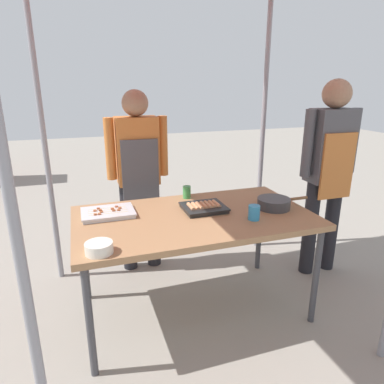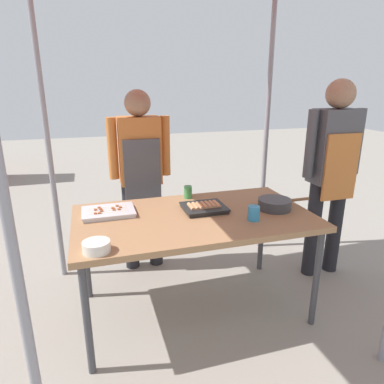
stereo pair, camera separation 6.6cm
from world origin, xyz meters
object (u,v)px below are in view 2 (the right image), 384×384
stall_table (194,222)px  cooking_wok (275,204)px  customer_nearby (332,165)px  condiment_bowl (96,247)px  tray_meat_skewers (108,212)px  drink_cup_near_edge (254,213)px  drink_cup_by_wok (188,192)px  vendor_woman (141,168)px  tray_grilled_sausages (204,207)px

stall_table → cooking_wok: bearing=-4.9°
customer_nearby → condiment_bowl: bearing=-163.6°
cooking_wok → customer_nearby: 0.71m
cooking_wok → tray_meat_skewers: bearing=168.3°
stall_table → drink_cup_near_edge: (0.35, -0.20, 0.10)m
condiment_bowl → drink_cup_by_wok: 1.02m
stall_table → drink_cup_near_edge: size_ratio=16.41×
tray_meat_skewers → condiment_bowl: 0.55m
tray_meat_skewers → condiment_bowl: size_ratio=2.37×
customer_nearby → drink_cup_near_edge: bearing=-156.0°
condiment_bowl → drink_cup_by_wok: (0.72, 0.72, 0.02)m
stall_table → customer_nearby: size_ratio=0.97×
cooking_wok → condiment_bowl: size_ratio=2.67×
condiment_bowl → customer_nearby: 1.97m
cooking_wok → drink_cup_by_wok: (-0.52, 0.41, 0.01)m
drink_cup_near_edge → vendor_woman: (-0.59, 0.96, 0.12)m
stall_table → cooking_wok: cooking_wok is taller
customer_nearby → tray_grilled_sausages: bearing=-173.9°
stall_table → customer_nearby: bearing=9.0°
customer_nearby → tray_meat_skewers: bearing=-179.7°
tray_meat_skewers → drink_cup_near_edge: size_ratio=3.60×
tray_meat_skewers → drink_cup_by_wok: 0.64m
condiment_bowl → customer_nearby: (1.88, 0.55, 0.20)m
tray_meat_skewers → customer_nearby: bearing=0.3°
stall_table → tray_grilled_sausages: size_ratio=5.39×
drink_cup_near_edge → drink_cup_by_wok: 0.63m
stall_table → tray_grilled_sausages: 0.14m
tray_meat_skewers → vendor_woman: bearing=61.2°
vendor_woman → drink_cup_near_edge: bearing=121.6°
cooking_wok → condiment_bowl: cooking_wok is taller
tray_meat_skewers → drink_cup_near_edge: bearing=-23.0°
stall_table → vendor_woman: bearing=107.7°
stall_table → vendor_woman: size_ratio=1.02×
drink_cup_near_edge → condiment_bowl: bearing=-170.9°
drink_cup_by_wok → tray_meat_skewers: bearing=-164.1°
drink_cup_near_edge → stall_table: bearing=150.1°
tray_meat_skewers → cooking_wok: bearing=-11.7°
tray_meat_skewers → drink_cup_by_wok: (0.62, 0.18, 0.03)m
stall_table → condiment_bowl: 0.75m
drink_cup_by_wok → vendor_woman: (-0.30, 0.40, 0.12)m
tray_grilled_sausages → cooking_wok: size_ratio=0.75×
cooking_wok → drink_cup_by_wok: 0.67m
vendor_woman → customer_nearby: bearing=159.1°
cooking_wok → customer_nearby: customer_nearby is taller
tray_grilled_sausages → tray_meat_skewers: 0.66m
condiment_bowl → drink_cup_near_edge: size_ratio=1.52×
cooking_wok → drink_cup_near_edge: drink_cup_near_edge is taller
tray_meat_skewers → vendor_woman: size_ratio=0.22×
drink_cup_near_edge → drink_cup_by_wok: size_ratio=1.00×
drink_cup_by_wok → customer_nearby: 1.19m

